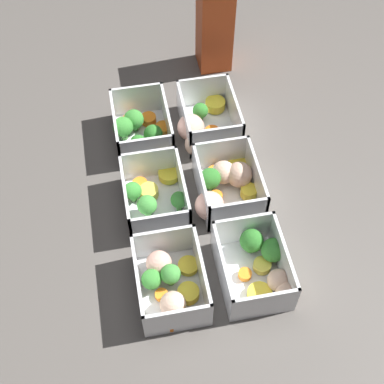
{
  "coord_description": "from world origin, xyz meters",
  "views": [
    {
      "loc": [
        0.53,
        -0.1,
        0.77
      ],
      "look_at": [
        0.0,
        0.0,
        0.02
      ],
      "focal_mm": 50.0,
      "sensor_mm": 36.0,
      "label": 1
    }
  ],
  "objects_px": {
    "container_near_right": "(169,282)",
    "container_far_left": "(204,125)",
    "container_near_left": "(140,128)",
    "container_near_center": "(154,196)",
    "juice_carton": "(215,26)",
    "container_far_center": "(225,185)",
    "container_far_right": "(261,267)"
  },
  "relations": [
    {
      "from": "juice_carton",
      "to": "container_far_right",
      "type": "bearing_deg",
      "value": -3.76
    },
    {
      "from": "container_near_right",
      "to": "container_far_left",
      "type": "distance_m",
      "value": 0.33
    },
    {
      "from": "container_far_right",
      "to": "container_near_right",
      "type": "bearing_deg",
      "value": -90.46
    },
    {
      "from": "container_near_center",
      "to": "juice_carton",
      "type": "bearing_deg",
      "value": 152.51
    },
    {
      "from": "container_far_right",
      "to": "container_far_center",
      "type": "bearing_deg",
      "value": -172.8
    },
    {
      "from": "container_near_right",
      "to": "juice_carton",
      "type": "height_order",
      "value": "juice_carton"
    },
    {
      "from": "container_near_left",
      "to": "container_near_center",
      "type": "relative_size",
      "value": 0.93
    },
    {
      "from": "container_near_center",
      "to": "container_far_left",
      "type": "distance_m",
      "value": 0.19
    },
    {
      "from": "container_far_left",
      "to": "container_far_center",
      "type": "height_order",
      "value": "same"
    },
    {
      "from": "container_near_right",
      "to": "container_far_center",
      "type": "height_order",
      "value": "same"
    },
    {
      "from": "container_near_left",
      "to": "container_near_right",
      "type": "distance_m",
      "value": 0.33
    },
    {
      "from": "container_far_left",
      "to": "juice_carton",
      "type": "xyz_separation_m",
      "value": [
        -0.2,
        0.06,
        0.07
      ]
    },
    {
      "from": "container_near_left",
      "to": "container_far_center",
      "type": "xyz_separation_m",
      "value": [
        0.16,
        0.13,
        -0.0
      ]
    },
    {
      "from": "container_near_right",
      "to": "container_far_right",
      "type": "bearing_deg",
      "value": 89.54
    },
    {
      "from": "container_near_left",
      "to": "container_far_right",
      "type": "distance_m",
      "value": 0.36
    },
    {
      "from": "container_far_center",
      "to": "container_far_right",
      "type": "height_order",
      "value": "same"
    },
    {
      "from": "container_near_center",
      "to": "container_near_right",
      "type": "height_order",
      "value": "same"
    },
    {
      "from": "container_near_left",
      "to": "container_far_left",
      "type": "bearing_deg",
      "value": 83.62
    },
    {
      "from": "container_near_right",
      "to": "container_far_center",
      "type": "distance_m",
      "value": 0.21
    },
    {
      "from": "container_near_left",
      "to": "container_far_center",
      "type": "distance_m",
      "value": 0.21
    },
    {
      "from": "container_far_left",
      "to": "container_far_right",
      "type": "height_order",
      "value": "same"
    },
    {
      "from": "container_near_center",
      "to": "container_far_center",
      "type": "relative_size",
      "value": 0.99
    },
    {
      "from": "container_near_center",
      "to": "container_far_left",
      "type": "bearing_deg",
      "value": 141.16
    },
    {
      "from": "container_far_center",
      "to": "container_near_left",
      "type": "bearing_deg",
      "value": -141.6
    },
    {
      "from": "container_near_left",
      "to": "juice_carton",
      "type": "relative_size",
      "value": 0.69
    },
    {
      "from": "container_near_right",
      "to": "juice_carton",
      "type": "xyz_separation_m",
      "value": [
        -0.51,
        0.18,
        0.07
      ]
    },
    {
      "from": "container_near_left",
      "to": "juice_carton",
      "type": "height_order",
      "value": "juice_carton"
    },
    {
      "from": "container_near_right",
      "to": "container_near_center",
      "type": "bearing_deg",
      "value": 179.73
    },
    {
      "from": "container_far_center",
      "to": "container_near_right",
      "type": "bearing_deg",
      "value": -37.28
    },
    {
      "from": "container_far_left",
      "to": "container_near_center",
      "type": "bearing_deg",
      "value": -38.84
    },
    {
      "from": "container_near_center",
      "to": "container_near_right",
      "type": "bearing_deg",
      "value": -0.27
    },
    {
      "from": "container_far_center",
      "to": "juice_carton",
      "type": "distance_m",
      "value": 0.36
    }
  ]
}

